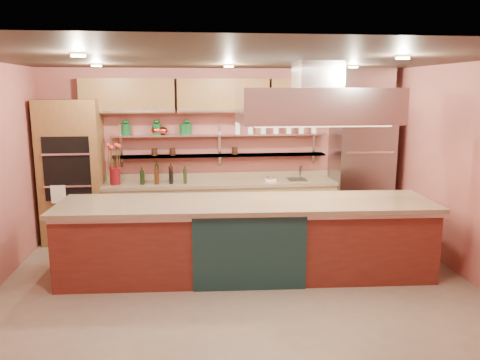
{
  "coord_description": "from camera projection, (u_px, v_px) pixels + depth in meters",
  "views": [
    {
      "loc": [
        -0.59,
        -5.49,
        2.46
      ],
      "look_at": [
        0.14,
        1.0,
        1.19
      ],
      "focal_mm": 35.0,
      "sensor_mm": 36.0,
      "label": 1
    }
  ],
  "objects": [
    {
      "name": "floor",
      "position": [
        238.0,
        288.0,
        5.89
      ],
      "size": [
        6.0,
        5.0,
        0.02
      ],
      "primitive_type": "cube",
      "color": "gray",
      "rests_on": "ground"
    },
    {
      "name": "ceiling",
      "position": [
        238.0,
        59.0,
        5.35
      ],
      "size": [
        6.0,
        5.0,
        0.02
      ],
      "primitive_type": "cube",
      "color": "black",
      "rests_on": "wall_back"
    },
    {
      "name": "wall_back",
      "position": [
        222.0,
        151.0,
        8.06
      ],
      "size": [
        6.0,
        0.04,
        2.8
      ],
      "primitive_type": "cube",
      "color": "#B55E55",
      "rests_on": "floor"
    },
    {
      "name": "wall_front",
      "position": [
        278.0,
        248.0,
        3.18
      ],
      "size": [
        6.0,
        0.04,
        2.8
      ],
      "primitive_type": "cube",
      "color": "#B55E55",
      "rests_on": "floor"
    },
    {
      "name": "wall_right",
      "position": [
        472.0,
        174.0,
        5.95
      ],
      "size": [
        0.04,
        5.0,
        2.8
      ],
      "primitive_type": "cube",
      "color": "#B55E55",
      "rests_on": "floor"
    },
    {
      "name": "oven_stack",
      "position": [
        72.0,
        172.0,
        7.52
      ],
      "size": [
        0.95,
        0.64,
        2.3
      ],
      "primitive_type": "cube",
      "color": "brown",
      "rests_on": "floor"
    },
    {
      "name": "refrigerator",
      "position": [
        360.0,
        172.0,
        8.03
      ],
      "size": [
        0.95,
        0.72,
        2.1
      ],
      "primitive_type": "cube",
      "color": "gray",
      "rests_on": "floor"
    },
    {
      "name": "back_counter",
      "position": [
        221.0,
        208.0,
        7.94
      ],
      "size": [
        3.84,
        0.64,
        0.93
      ],
      "primitive_type": "cube",
      "color": "tan",
      "rests_on": "floor"
    },
    {
      "name": "wall_shelf_lower",
      "position": [
        220.0,
        155.0,
        7.93
      ],
      "size": [
        3.6,
        0.26,
        0.03
      ],
      "primitive_type": "cube",
      "color": "silver",
      "rests_on": "wall_back"
    },
    {
      "name": "wall_shelf_upper",
      "position": [
        220.0,
        135.0,
        7.87
      ],
      "size": [
        3.6,
        0.26,
        0.03
      ],
      "primitive_type": "cube",
      "color": "silver",
      "rests_on": "wall_back"
    },
    {
      "name": "upper_cabinets",
      "position": [
        223.0,
        96.0,
        7.7
      ],
      "size": [
        4.6,
        0.36,
        0.55
      ],
      "primitive_type": "cube",
      "color": "brown",
      "rests_on": "wall_back"
    },
    {
      "name": "range_hood",
      "position": [
        316.0,
        106.0,
        6.0
      ],
      "size": [
        2.0,
        1.0,
        0.45
      ],
      "primitive_type": "cube",
      "color": "silver",
      "rests_on": "ceiling"
    },
    {
      "name": "ceiling_downlights",
      "position": [
        236.0,
        62.0,
        5.55
      ],
      "size": [
        4.0,
        2.8,
        0.02
      ],
      "primitive_type": "cube",
      "color": "#FFE5A5",
      "rests_on": "ceiling"
    },
    {
      "name": "island",
      "position": [
        247.0,
        238.0,
        6.24
      ],
      "size": [
        4.87,
        1.3,
        1.01
      ],
      "primitive_type": "cube",
      "rotation": [
        0.0,
        0.0,
        -0.05
      ],
      "color": "maroon",
      "rests_on": "floor"
    },
    {
      "name": "flower_vase",
      "position": [
        115.0,
        176.0,
        7.58
      ],
      "size": [
        0.22,
        0.22,
        0.29
      ],
      "primitive_type": "cylinder",
      "rotation": [
        0.0,
        0.0,
        0.42
      ],
      "color": "#5F0E13",
      "rests_on": "back_counter"
    },
    {
      "name": "oil_bottle_cluster",
      "position": [
        164.0,
        176.0,
        7.67
      ],
      "size": [
        0.83,
        0.31,
        0.26
      ],
      "primitive_type": "cube",
      "rotation": [
        0.0,
        0.0,
        -0.1
      ],
      "color": "black",
      "rests_on": "back_counter"
    },
    {
      "name": "kitchen_scale",
      "position": [
        270.0,
        178.0,
        7.88
      ],
      "size": [
        0.19,
        0.15,
        0.1
      ],
      "primitive_type": "cube",
      "rotation": [
        0.0,
        0.0,
        -0.13
      ],
      "color": "white",
      "rests_on": "back_counter"
    },
    {
      "name": "bar_faucet",
      "position": [
        300.0,
        172.0,
        8.02
      ],
      "size": [
        0.04,
        0.04,
        0.24
      ],
      "primitive_type": "cylinder",
      "rotation": [
        0.0,
        0.0,
        0.23
      ],
      "color": "silver",
      "rests_on": "back_counter"
    },
    {
      "name": "copper_kettle",
      "position": [
        163.0,
        131.0,
        7.75
      ],
      "size": [
        0.17,
        0.17,
        0.13
      ],
      "primitive_type": "ellipsoid",
      "rotation": [
        0.0,
        0.0,
        0.06
      ],
      "color": "#B8402A",
      "rests_on": "wall_shelf_upper"
    },
    {
      "name": "green_canister",
      "position": [
        184.0,
        129.0,
        7.78
      ],
      "size": [
        0.16,
        0.16,
        0.17
      ],
      "primitive_type": "cylinder",
      "rotation": [
        0.0,
        0.0,
        0.16
      ],
      "color": "#104B1F",
      "rests_on": "wall_shelf_upper"
    }
  ]
}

